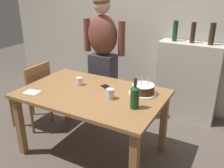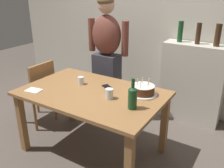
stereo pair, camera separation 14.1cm
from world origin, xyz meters
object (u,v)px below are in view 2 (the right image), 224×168
water_glass_far (109,94)px  napkin_stack (34,90)px  wine_bottle (133,97)px  cell_phone (107,87)px  person_man_bearded (107,58)px  birthday_cake (143,90)px  water_glass_near (81,81)px  dining_chair (38,88)px

water_glass_far → napkin_stack: size_ratio=0.64×
wine_bottle → napkin_stack: (-1.08, -0.20, -0.11)m
cell_phone → person_man_bearded: size_ratio=0.09×
birthday_cake → cell_phone: birthday_cake is taller
water_glass_near → dining_chair: bearing=179.5°
person_man_bearded → water_glass_near: bearing=97.3°
birthday_cake → person_man_bearded: (-0.80, 0.55, 0.09)m
water_glass_near → person_man_bearded: bearing=97.3°
person_man_bearded → napkin_stack: bearing=78.2°
napkin_stack → water_glass_far: bearing=18.8°
wine_bottle → dining_chair: size_ratio=0.34×
napkin_stack → dining_chair: 0.64m
birthday_cake → water_glass_far: birthday_cake is taller
water_glass_far → person_man_bearded: size_ratio=0.06×
person_man_bearded → water_glass_far: bearing=124.6°
birthday_cake → dining_chair: birthday_cake is taller
birthday_cake → napkin_stack: birthday_cake is taller
birthday_cake → napkin_stack: (-1.03, -0.53, -0.04)m
birthday_cake → water_glass_far: (-0.24, -0.27, 0.00)m
napkin_stack → cell_phone: bearing=38.8°
birthday_cake → dining_chair: (-1.45, -0.11, -0.27)m
cell_phone → person_man_bearded: bearing=153.8°
napkin_stack → water_glass_near: bearing=53.1°
cell_phone → napkin_stack: size_ratio=0.89×
napkin_stack → person_man_bearded: (0.23, 1.08, 0.13)m
water_glass_far → napkin_stack: bearing=-161.2°
water_glass_far → birthday_cake: bearing=47.8°
wine_bottle → dining_chair: 1.56m
birthday_cake → napkin_stack: 1.16m
birthday_cake → napkin_stack: bearing=-152.6°
water_glass_far → wine_bottle: bearing=-12.9°
water_glass_near → dining_chair: dining_chair is taller
napkin_stack → dining_chair: dining_chair is taller
cell_phone → wine_bottle: bearing=-2.2°
cell_phone → dining_chair: bearing=-145.8°
water_glass_near → birthday_cake: bearing=9.4°
cell_phone → person_man_bearded: 0.72m
water_glass_near → water_glass_far: bearing=-17.2°
birthday_cake → person_man_bearded: person_man_bearded is taller
wine_bottle → napkin_stack: size_ratio=1.81×
water_glass_far → wine_bottle: size_ratio=0.35×
water_glass_near → water_glass_far: (0.48, -0.15, 0.01)m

